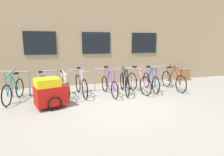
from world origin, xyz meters
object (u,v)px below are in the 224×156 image
at_px(bicycle_white, 64,87).
at_px(bicycle_black, 124,83).
at_px(planter_box, 181,74).
at_px(bicycle_green, 43,89).
at_px(bicycle_pink, 138,82).
at_px(bicycle_maroon, 173,80).
at_px(bike_trailer, 50,92).
at_px(bicycle_purple, 109,85).
at_px(bicycle_teal, 14,90).
at_px(bicycle_silver, 81,85).
at_px(bicycle_blue, 151,81).

bearing_deg(bicycle_white, bicycle_black, -1.21).
bearing_deg(planter_box, bicycle_green, -166.98).
distance_m(bicycle_pink, bicycle_maroon, 1.58).
height_order(bicycle_green, planter_box, bicycle_green).
distance_m(bicycle_green, bike_trailer, 0.98).
relative_size(bicycle_black, bike_trailer, 1.21).
bearing_deg(bicycle_green, bike_trailer, -74.64).
distance_m(bicycle_purple, bike_trailer, 2.25).
bearing_deg(planter_box, bicycle_white, -165.88).
distance_m(bicycle_white, planter_box, 6.21).
height_order(bicycle_purple, bicycle_teal, bicycle_teal).
xyz_separation_m(bicycle_teal, planter_box, (7.66, 1.44, -0.08)).
bearing_deg(bicycle_silver, bicycle_purple, -11.92).
bearing_deg(bike_trailer, planter_box, 21.08).
distance_m(bicycle_purple, bicycle_black, 0.63).
bearing_deg(bicycle_pink, bicycle_maroon, 0.38).
height_order(bicycle_maroon, planter_box, bicycle_maroon).
bearing_deg(planter_box, bicycle_blue, -149.80).
height_order(bicycle_green, bicycle_white, bicycle_white).
relative_size(bicycle_pink, bicycle_maroon, 0.93).
relative_size(bicycle_pink, bicycle_purple, 0.98).
xyz_separation_m(bicycle_purple, bicycle_white, (-1.63, 0.12, -0.01)).
relative_size(bicycle_green, bicycle_silver, 0.93).
xyz_separation_m(bicycle_green, bicycle_silver, (1.32, 0.14, 0.02)).
xyz_separation_m(bicycle_pink, bicycle_white, (-2.81, 0.12, -0.03)).
relative_size(bicycle_pink, bicycle_teal, 1.00).
xyz_separation_m(bicycle_blue, bicycle_white, (-3.41, 0.00, -0.02)).
height_order(bicycle_maroon, bicycle_green, bicycle_maroon).
bearing_deg(bicycle_pink, bicycle_black, 172.92).
distance_m(bicycle_maroon, bicycle_black, 2.14).
height_order(bicycle_maroon, bicycle_silver, bicycle_maroon).
xyz_separation_m(bicycle_maroon, bicycle_blue, (-0.98, 0.10, -0.00)).
relative_size(bicycle_maroon, bicycle_teal, 1.07).
bearing_deg(bicycle_purple, bicycle_pink, 0.09).
xyz_separation_m(bicycle_white, bicycle_black, (2.26, -0.05, 0.03)).
xyz_separation_m(bicycle_green, planter_box, (6.73, 1.56, -0.08)).
distance_m(bicycle_pink, bicycle_silver, 2.22).
relative_size(bicycle_pink, bicycle_blue, 0.97).
height_order(bicycle_white, planter_box, bicycle_white).
height_order(bicycle_black, planter_box, bicycle_black).
relative_size(bicycle_pink, bicycle_black, 0.93).
bearing_deg(planter_box, bicycle_silver, -165.31).
relative_size(bicycle_blue, bicycle_black, 0.96).
distance_m(bicycle_maroon, bike_trailer, 4.92).
relative_size(bicycle_purple, planter_box, 2.42).
distance_m(bicycle_blue, planter_box, 3.02).
bearing_deg(bicycle_pink, bicycle_teal, 177.56).
height_order(bicycle_pink, bicycle_teal, bicycle_teal).
bearing_deg(bicycle_silver, planter_box, 14.69).
relative_size(bicycle_maroon, planter_box, 2.55).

